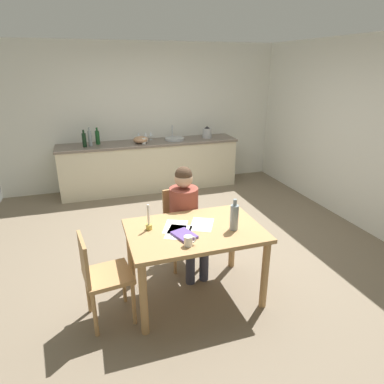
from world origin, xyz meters
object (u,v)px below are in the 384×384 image
Objects in this scene: wine_glass_by_kettle at (145,134)px; candlestick at (149,223)px; bottle_vinegar at (90,138)px; dining_table at (195,239)px; sink_unit at (175,139)px; stovetop_kettle at (207,133)px; bottle_wine_red at (98,137)px; teacup_on_counter at (144,141)px; person_seated at (186,213)px; mixing_bowl at (141,140)px; wine_glass_near_sink at (151,134)px; chair_at_table at (182,223)px; chair_side_empty at (101,275)px; bottle_oil at (84,140)px; coffee_mug at (189,241)px; book_magazine at (184,235)px; wine_bottle_on_table at (234,217)px; wine_glass_back_left at (139,135)px.

candlestick is at bearing -100.20° from wine_glass_by_kettle.
dining_table is at bearing -75.92° from bottle_vinegar.
sink_unit is 1.64× the size of stovetop_kettle.
bottle_wine_red is 2.61× the size of teacup_on_counter.
person_seated reaches higher than dining_table.
mixing_bowl is (-0.02, 2.67, 0.28)m from person_seated.
candlestick is at bearing -101.84° from wine_glass_near_sink.
candlestick is 3.13m from bottle_vinegar.
candlestick is at bearing -85.22° from bottle_wine_red.
chair_at_table reaches higher than chair_side_empty.
chair_side_empty is at bearing -93.62° from bottle_wine_red.
bottle_oil is 0.91× the size of bottle_vinegar.
book_magazine is (0.01, 0.17, -0.03)m from coffee_mug.
book_magazine is (-0.14, -0.11, 0.12)m from dining_table.
wine_bottle_on_table reaches higher than mixing_bowl.
wine_glass_near_sink is (0.96, 0.08, -0.02)m from bottle_wine_red.
mixing_bowl is (-0.64, -0.07, 0.04)m from sink_unit.
wine_glass_near_sink reaches higher than coffee_mug.
chair_at_table is at bearing 48.72° from candlestick.
coffee_mug is (-0.21, -0.95, 0.30)m from chair_at_table.
coffee_mug is 3.58m from bottle_vinegar.
bottle_oil is at bearing -166.47° from wine_glass_back_left.
bottle_vinegar is 1.00m from wine_glass_by_kettle.
wine_glass_near_sink is 0.22m from wine_glass_back_left.
wine_glass_by_kettle reaches higher than dining_table.
wine_glass_back_left is at bearing 180.00° from wine_glass_by_kettle.
mixing_bowl reaches higher than chair_at_table.
teacup_on_counter is (0.03, 2.44, 0.46)m from chair_at_table.
wine_glass_back_left is at bearing 97.41° from teacup_on_counter.
bottle_oil is (-1.60, -0.08, 0.10)m from sink_unit.
sink_unit reaches higher than stovetop_kettle.
person_seated reaches higher than candlestick.
candlestick is at bearing -131.28° from chair_at_table.
wine_bottle_on_table is 3.60m from bottle_wine_red.
chair_at_table is 3.99× the size of stovetop_kettle.
dining_table is 5.78× the size of stovetop_kettle.
dining_table is 11.48× the size of coffee_mug.
bottle_vinegar is at bearing -168.14° from wine_glass_back_left.
dining_table is 4.36× the size of bottle_oil.
bottle_vinegar is at bearing 109.11° from wine_bottle_on_table.
chair_at_table is 2.75× the size of bottle_vinegar.
wine_glass_by_kettle is at bearing 12.01° from bottle_oil.
wine_glass_back_left is at bearing 94.84° from wine_bottle_on_table.
wine_bottle_on_table is 1.98× the size of wine_glass_by_kettle.
coffee_mug is (-0.15, -0.28, 0.16)m from dining_table.
wine_glass_by_kettle is (-0.10, 0.00, 0.00)m from wine_glass_near_sink.
candlestick is at bearing -80.83° from bottle_oil.
wine_glass_near_sink is 0.36m from teacup_on_counter.
chair_side_empty is at bearing -107.08° from wine_glass_by_kettle.
candlestick is at bearing 123.22° from coffee_mug.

